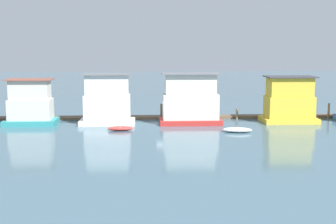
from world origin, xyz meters
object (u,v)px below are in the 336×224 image
at_px(houseboat_white, 107,102).
at_px(dinghy_red, 120,128).
at_px(dinghy_white, 237,130).
at_px(mooring_post_near_left, 161,112).
at_px(mooring_post_near_right, 329,111).
at_px(houseboat_yellow, 289,101).
at_px(mooring_post_far_left, 237,114).
at_px(houseboat_teal, 30,105).
at_px(houseboat_red, 191,101).

bearing_deg(houseboat_white, dinghy_red, -67.58).
xyz_separation_m(dinghy_white, mooring_post_near_left, (-7.39, 8.01, 0.71)).
bearing_deg(dinghy_red, dinghy_white, -7.06).
distance_m(houseboat_white, mooring_post_near_right, 26.18).
relative_size(dinghy_white, mooring_post_near_left, 1.65).
height_order(dinghy_white, mooring_post_near_left, mooring_post_near_left).
height_order(houseboat_yellow, mooring_post_far_left, houseboat_yellow).
relative_size(houseboat_yellow, dinghy_white, 1.95).
relative_size(dinghy_white, mooring_post_far_left, 2.39).
bearing_deg(mooring_post_near_left, dinghy_red, -124.16).
bearing_deg(houseboat_teal, houseboat_red, -1.11).
height_order(houseboat_teal, dinghy_white, houseboat_teal).
height_order(houseboat_white, mooring_post_near_left, houseboat_white).
bearing_deg(houseboat_yellow, houseboat_teal, -179.47).
xyz_separation_m(houseboat_white, mooring_post_near_right, (26.01, 2.59, -1.57)).
relative_size(dinghy_red, mooring_post_far_left, 2.02).
bearing_deg(houseboat_red, dinghy_red, -153.70).
bearing_deg(mooring_post_near_left, houseboat_yellow, -8.62).
relative_size(houseboat_red, houseboat_yellow, 1.12).
xyz_separation_m(houseboat_red, houseboat_yellow, (11.30, 0.61, -0.15)).
distance_m(houseboat_teal, houseboat_white, 8.40).
bearing_deg(dinghy_white, houseboat_red, 129.19).
distance_m(houseboat_teal, houseboat_red, 17.62).
distance_m(houseboat_white, dinghy_red, 4.84).
bearing_deg(houseboat_white, mooring_post_near_right, 5.69).
distance_m(houseboat_red, houseboat_yellow, 11.31).
distance_m(houseboat_white, houseboat_red, 9.22).
height_order(houseboat_teal, mooring_post_near_right, houseboat_teal).
xyz_separation_m(dinghy_red, mooring_post_near_left, (4.44, 6.54, 0.72)).
distance_m(houseboat_red, dinghy_white, 7.11).
relative_size(dinghy_red, mooring_post_near_left, 1.40).
height_order(houseboat_red, dinghy_white, houseboat_red).
xyz_separation_m(houseboat_teal, mooring_post_far_left, (23.39, 2.46, -1.57)).
height_order(houseboat_teal, mooring_post_far_left, houseboat_teal).
xyz_separation_m(houseboat_red, mooring_post_near_right, (16.79, 2.80, -1.60)).
relative_size(mooring_post_near_right, mooring_post_near_left, 0.98).
xyz_separation_m(houseboat_yellow, mooring_post_far_left, (-5.52, 2.19, -1.72)).
height_order(houseboat_white, houseboat_red, houseboat_red).
bearing_deg(mooring_post_far_left, houseboat_yellow, -21.62).
distance_m(mooring_post_near_right, mooring_post_far_left, 11.02).
bearing_deg(dinghy_red, houseboat_red, 26.30).
bearing_deg(mooring_post_near_right, mooring_post_near_left, 180.00).
height_order(dinghy_red, mooring_post_far_left, mooring_post_far_left).
height_order(houseboat_yellow, dinghy_red, houseboat_yellow).
bearing_deg(houseboat_yellow, mooring_post_near_left, 171.38).
relative_size(houseboat_white, dinghy_white, 1.93).
height_order(mooring_post_near_right, mooring_post_near_left, mooring_post_near_left).
distance_m(houseboat_teal, dinghy_white, 22.65).
bearing_deg(houseboat_teal, dinghy_white, -14.26).
xyz_separation_m(houseboat_yellow, dinghy_white, (-7.05, -5.82, -2.14)).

